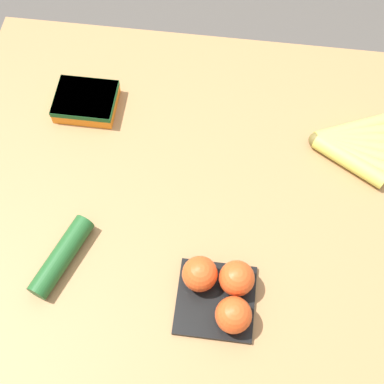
% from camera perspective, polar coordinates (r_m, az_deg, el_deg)
% --- Properties ---
extents(ground_plane, '(12.00, 12.00, 0.00)m').
position_cam_1_polar(ground_plane, '(1.88, 0.00, -11.00)').
color(ground_plane, '#4C4742').
extents(dining_table, '(1.13, 0.96, 0.75)m').
position_cam_1_polar(dining_table, '(1.28, 0.00, -2.79)').
color(dining_table, '#9E7044').
rests_on(dining_table, ground_plane).
extents(banana_bunch, '(0.20, 0.20, 0.04)m').
position_cam_1_polar(banana_bunch, '(1.28, 16.73, 4.76)').
color(banana_bunch, brown).
rests_on(banana_bunch, dining_table).
extents(tomato_pack, '(0.16, 0.16, 0.08)m').
position_cam_1_polar(tomato_pack, '(1.07, 3.19, -10.48)').
color(tomato_pack, black).
rests_on(tomato_pack, dining_table).
extents(carrot_bag, '(0.14, 0.12, 0.04)m').
position_cam_1_polar(carrot_bag, '(1.32, -11.26, 9.52)').
color(carrot_bag, orange).
rests_on(carrot_bag, dining_table).
extents(cucumber_near, '(0.10, 0.19, 0.04)m').
position_cam_1_polar(cucumber_near, '(1.14, -13.74, -6.70)').
color(cucumber_near, '#1E5123').
rests_on(cucumber_near, dining_table).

